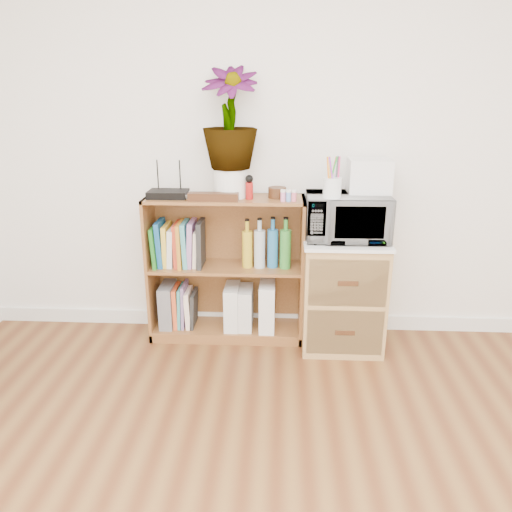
{
  "coord_description": "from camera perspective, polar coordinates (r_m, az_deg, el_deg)",
  "views": [
    {
      "loc": [
        0.0,
        -0.93,
        1.6
      ],
      "look_at": [
        -0.15,
        1.95,
        0.62
      ],
      "focal_mm": 35.0,
      "sensor_mm": 36.0,
      "label": 1
    }
  ],
  "objects": [
    {
      "name": "plant_pot",
      "position": [
        3.12,
        -2.91,
        8.36
      ],
      "size": [
        0.21,
        0.21,
        0.18
      ],
      "primitive_type": "cylinder",
      "color": "white",
      "rests_on": "bookshelf"
    },
    {
      "name": "liquor_bottles",
      "position": [
        3.18,
        1.76,
        1.43
      ],
      "size": [
        0.39,
        0.07,
        0.32
      ],
      "color": "gold",
      "rests_on": "bookshelf"
    },
    {
      "name": "microwave",
      "position": [
        3.06,
        10.37,
        4.41
      ],
      "size": [
        0.5,
        0.34,
        0.27
      ],
      "primitive_type": "imported",
      "rotation": [
        0.0,
        0.0,
        0.01
      ],
      "color": "silver",
      "rests_on": "wicker_unit"
    },
    {
      "name": "router",
      "position": [
        3.16,
        -10.02,
        7.0
      ],
      "size": [
        0.24,
        0.16,
        0.04
      ],
      "primitive_type": "cube",
      "color": "black",
      "rests_on": "bookshelf"
    },
    {
      "name": "pen_cup",
      "position": [
        2.93,
        8.7,
        7.74
      ],
      "size": [
        0.11,
        0.11,
        0.12
      ],
      "primitive_type": "cylinder",
      "color": "white",
      "rests_on": "microwave"
    },
    {
      "name": "magazine_holder_mid",
      "position": [
        3.33,
        -1.17,
        -5.91
      ],
      "size": [
        0.09,
        0.22,
        0.28
      ],
      "primitive_type": "cube",
      "color": "silver",
      "rests_on": "bookshelf"
    },
    {
      "name": "cookbooks",
      "position": [
        3.25,
        -8.76,
        1.32
      ],
      "size": [
        0.33,
        0.2,
        0.3
      ],
      "color": "#1D6E1E",
      "rests_on": "bookshelf"
    },
    {
      "name": "magazine_holder_right",
      "position": [
        3.32,
        1.28,
        -5.64
      ],
      "size": [
        0.1,
        0.25,
        0.32
      ],
      "primitive_type": "cube",
      "color": "white",
      "rests_on": "bookshelf"
    },
    {
      "name": "potted_plant",
      "position": [
        3.07,
        -3.03,
        15.47
      ],
      "size": [
        0.33,
        0.33,
        0.6
      ],
      "primitive_type": "imported",
      "color": "#38732E",
      "rests_on": "plant_pot"
    },
    {
      "name": "lower_books",
      "position": [
        3.4,
        -8.1,
        -5.71
      ],
      "size": [
        0.15,
        0.19,
        0.3
      ],
      "color": "#E85628",
      "rests_on": "bookshelf"
    },
    {
      "name": "trinket_box",
      "position": [
        3.03,
        -4.9,
        6.75
      ],
      "size": [
        0.3,
        0.08,
        0.05
      ],
      "primitive_type": "cube",
      "color": "#321A0D",
      "rests_on": "bookshelf"
    },
    {
      "name": "kokeshi_doll",
      "position": [
        3.06,
        -0.77,
        7.46
      ],
      "size": [
        0.04,
        0.04,
        0.1
      ],
      "primitive_type": "cylinder",
      "color": "#9F1413",
      "rests_on": "bookshelf"
    },
    {
      "name": "white_bowl",
      "position": [
        3.12,
        -7.9,
        6.87
      ],
      "size": [
        0.13,
        0.13,
        0.03
      ],
      "primitive_type": "imported",
      "color": "silver",
      "rests_on": "bookshelf"
    },
    {
      "name": "wooden_bowl",
      "position": [
        3.1,
        2.43,
        7.26
      ],
      "size": [
        0.11,
        0.11,
        0.06
      ],
      "primitive_type": "cylinder",
      "color": "#37200F",
      "rests_on": "bookshelf"
    },
    {
      "name": "bookshelf",
      "position": [
        3.25,
        -3.44,
        -1.51
      ],
      "size": [
        1.0,
        0.3,
        0.95
      ],
      "primitive_type": "cube",
      "color": "brown",
      "rests_on": "ground"
    },
    {
      "name": "wicker_unit",
      "position": [
        3.23,
        9.82,
        -4.27
      ],
      "size": [
        0.5,
        0.45,
        0.7
      ],
      "primitive_type": "cube",
      "color": "#9E7542",
      "rests_on": "ground"
    },
    {
      "name": "magazine_holder_left",
      "position": [
        3.34,
        -2.74,
        -5.76
      ],
      "size": [
        0.09,
        0.23,
        0.29
      ],
      "primitive_type": "cube",
      "color": "silver",
      "rests_on": "bookshelf"
    },
    {
      "name": "file_box",
      "position": [
        3.42,
        -10.01,
        -5.48
      ],
      "size": [
        0.09,
        0.23,
        0.29
      ],
      "primitive_type": "cube",
      "color": "slate",
      "rests_on": "bookshelf"
    },
    {
      "name": "paint_jars",
      "position": [
        3.01,
        3.74,
        6.84
      ],
      "size": [
        0.12,
        0.04,
        0.06
      ],
      "primitive_type": "cube",
      "color": "pink",
      "rests_on": "bookshelf"
    },
    {
      "name": "small_appliance",
      "position": [
        3.11,
        12.8,
        8.94
      ],
      "size": [
        0.25,
        0.21,
        0.2
      ],
      "primitive_type": "cube",
      "color": "white",
      "rests_on": "microwave"
    },
    {
      "name": "skirting_board",
      "position": [
        3.53,
        2.65,
        -7.31
      ],
      "size": [
        4.0,
        0.02,
        0.1
      ],
      "primitive_type": "cube",
      "color": "white",
      "rests_on": "ground"
    }
  ]
}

